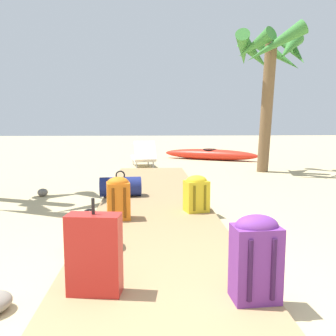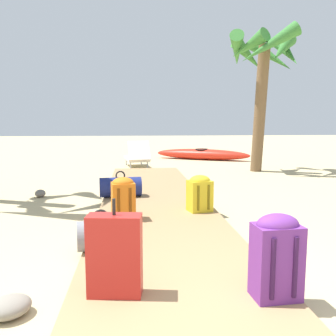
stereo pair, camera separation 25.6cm
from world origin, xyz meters
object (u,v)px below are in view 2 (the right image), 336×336
backpack_purple (277,254)px  backpack_yellow (200,192)px  duffel_bag_grey (101,235)px  palm_tree_far_right (263,63)px  duffel_bag_navy (121,187)px  lounge_chair (137,157)px  suitcase_red (115,255)px  kayak (202,154)px  backpack_orange (123,198)px

backpack_purple → backpack_yellow: backpack_purple is taller
duffel_bag_grey → palm_tree_far_right: size_ratio=0.14×
palm_tree_far_right → duffel_bag_grey: bearing=-123.1°
duffel_bag_navy → palm_tree_far_right: (3.59, 3.17, 2.60)m
duffel_bag_navy → lounge_chair: 4.42m
backpack_yellow → lounge_chair: size_ratio=0.33×
backpack_purple → palm_tree_far_right: 7.58m
palm_tree_far_right → lounge_chair: (-3.27, 1.23, -2.52)m
backpack_purple → duffel_bag_navy: backpack_purple is taller
duffel_bag_navy → duffel_bag_grey: 2.50m
palm_tree_far_right → lounge_chair: palm_tree_far_right is taller
suitcase_red → duffel_bag_navy: suitcase_red is taller
suitcase_red → duffel_bag_grey: size_ratio=1.43×
suitcase_red → palm_tree_far_right: (3.51, 6.61, 2.46)m
kayak → backpack_yellow: bearing=-101.3°
backpack_yellow → kayak: backpack_yellow is taller
backpack_orange → duffel_bag_grey: bearing=-100.3°
backpack_orange → duffel_bag_grey: backpack_orange is taller
backpack_orange → kayak: (2.58, 7.90, -0.18)m
suitcase_red → backpack_orange: size_ratio=1.29×
backpack_orange → backpack_yellow: 1.12m
suitcase_red → kayak: suitcase_red is taller
backpack_purple → palm_tree_far_right: bearing=70.7°
lounge_chair → kayak: (2.34, 2.06, -0.13)m
duffel_bag_grey → duffel_bag_navy: bearing=87.6°
backpack_purple → kayak: size_ratio=0.19×
backpack_yellow → duffel_bag_grey: 1.89m
duffel_bag_navy → lounge_chair: (0.33, 4.41, 0.08)m
duffel_bag_navy → kayak: 6.99m
backpack_orange → duffel_bag_grey: size_ratio=1.12×
suitcase_red → palm_tree_far_right: palm_tree_far_right is taller
backpack_orange → kayak: size_ratio=0.17×
lounge_chair → backpack_yellow: bearing=-81.5°
duffel_bag_navy → palm_tree_far_right: 5.45m
palm_tree_far_right → kayak: palm_tree_far_right is taller
lounge_chair → duffel_bag_grey: bearing=-93.6°
backpack_yellow → suitcase_red: bearing=-114.5°
backpack_purple → kayak: backpack_purple is taller
backpack_purple → lounge_chair: size_ratio=0.39×
backpack_yellow → palm_tree_far_right: (2.44, 4.26, 2.49)m
backpack_purple → palm_tree_far_right: (2.37, 6.77, 2.44)m
duffel_bag_grey → backpack_yellow: bearing=48.2°
backpack_yellow → lounge_chair: 5.56m
backpack_orange → backpack_yellow: size_ratio=1.08×
backpack_purple → kayak: bearing=81.9°
palm_tree_far_right → backpack_yellow: bearing=-119.8°
backpack_purple → duffel_bag_grey: size_ratio=1.24×
suitcase_red → backpack_purple: bearing=-8.0°
suitcase_red → lounge_chair: (0.24, 7.84, -0.05)m
backpack_purple → lounge_chair: 8.05m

